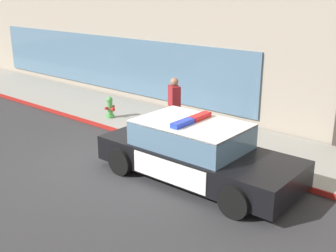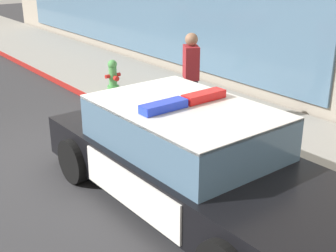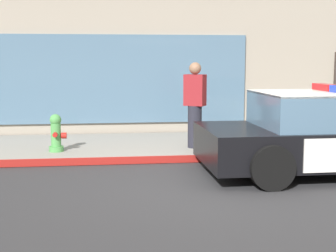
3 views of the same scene
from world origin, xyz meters
TOP-DOWN VIEW (x-y plane):
  - ground at (0.00, 0.00)m, footprint 48.00×48.00m
  - sidewalk at (0.00, 3.26)m, footprint 48.00×2.88m
  - curb_red_paint at (0.00, 1.80)m, footprint 28.80×0.04m
  - police_cruiser at (2.21, 0.74)m, footprint 4.83×2.17m
  - fire_hydrant at (-2.69, 2.47)m, footprint 0.34×0.39m
  - pedestrian_on_sidewalk at (0.04, 2.56)m, footprint 0.48×0.43m

SIDE VIEW (x-z plane):
  - ground at x=0.00m, z-range 0.00..0.00m
  - sidewalk at x=0.00m, z-range 0.00..0.15m
  - curb_red_paint at x=0.00m, z-range 0.01..0.14m
  - fire_hydrant at x=-2.69m, z-range 0.14..0.86m
  - police_cruiser at x=2.21m, z-range -0.07..1.43m
  - pedestrian_on_sidewalk at x=0.04m, z-range 0.16..1.87m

